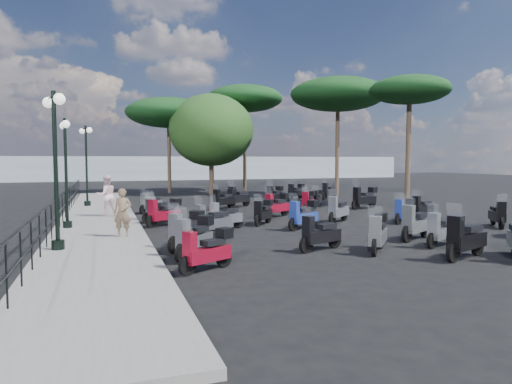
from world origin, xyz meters
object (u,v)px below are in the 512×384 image
object	(u,v)px
scooter_19	(416,224)
scooter_4	(159,211)
scooter_29	(329,192)
lamp_post_0	(55,160)
scooter_14	(304,215)
scooter_28	(317,199)
pine_1	(338,95)
scooter_7	(378,234)
scooter_20	(405,211)
scooter_13	(441,231)
scooter_21	(338,211)
scooter_3	(160,212)
scooter_23	(296,192)
scooter_25	(498,215)
scooter_22	(308,201)
scooter_2	(164,213)
scooter_5	(151,204)
scooter_1	(207,251)
scooter_16	(277,206)
scooter_12	(465,239)
lamp_post_2	(86,160)
scooter_0	(194,238)
scooter_26	(422,209)
scooter_11	(224,200)
pine_3	(410,91)
pine_2	(169,113)
pedestrian_far	(106,195)
pine_0	(245,99)
scooter_30	(186,231)
scooter_17	(275,196)
scooter_8	(212,222)
scooter_10	(238,198)
lamp_post_1	(66,166)
scooter_15	(263,213)
broadleaf_tree	(211,130)
woman	(123,213)
scooter_9	(225,217)

from	to	relation	value
scooter_19	scooter_4	bearing A→B (deg)	17.86
scooter_29	lamp_post_0	bearing A→B (deg)	96.32
scooter_14	scooter_29	distance (m)	13.18
scooter_28	pine_1	distance (m)	10.62
scooter_7	scooter_20	size ratio (longest dim) A/B	0.96
scooter_13	scooter_21	xyz separation A→B (m)	(-0.35, 5.56, 0.03)
scooter_3	scooter_23	world-z (taller)	scooter_23
scooter_25	scooter_28	distance (m)	9.28
scooter_22	scooter_2	bearing A→B (deg)	62.24
scooter_5	scooter_1	bearing A→B (deg)	136.36
scooter_16	scooter_22	distance (m)	2.99
scooter_12	lamp_post_2	bearing A→B (deg)	9.41
scooter_0	scooter_26	world-z (taller)	scooter_0
scooter_5	scooter_11	world-z (taller)	scooter_11
scooter_4	scooter_21	bearing A→B (deg)	-155.70
scooter_2	pine_1	xyz separation A→B (m)	(13.51, 11.05, 6.60)
pine_3	scooter_12	bearing A→B (deg)	-121.28
pine_2	scooter_20	bearing A→B (deg)	-71.98
pedestrian_far	pine_0	xyz separation A→B (m)	(10.90, 15.13, 6.45)
scooter_30	scooter_22	bearing A→B (deg)	-92.83
scooter_22	scooter_30	world-z (taller)	scooter_30
scooter_17	scooter_20	xyz separation A→B (m)	(2.32, -8.62, -0.05)
lamp_post_2	scooter_8	xyz separation A→B (m)	(4.20, -10.73, -2.05)
scooter_1	scooter_28	size ratio (longest dim) A/B	1.09
scooter_10	pine_0	xyz separation A→B (m)	(4.15, 12.15, 6.97)
scooter_3	scooter_13	size ratio (longest dim) A/B	0.99
scooter_13	lamp_post_1	bearing A→B (deg)	35.42
scooter_22	scooter_25	bearing A→B (deg)	161.83
scooter_13	pine_0	bearing A→B (deg)	-26.88
scooter_12	scooter_21	xyz separation A→B (m)	(0.29, 7.16, -0.03)
scooter_11	scooter_21	xyz separation A→B (m)	(3.12, -6.30, -0.03)
scooter_11	scooter_3	bearing A→B (deg)	104.01
lamp_post_0	scooter_26	bearing A→B (deg)	-9.69
scooter_20	pine_3	distance (m)	9.54
scooter_15	broadleaf_tree	size ratio (longest dim) A/B	0.17
scooter_23	scooter_29	bearing A→B (deg)	-130.54
scooter_7	scooter_22	size ratio (longest dim) A/B	1.05
scooter_21	scooter_26	world-z (taller)	scooter_21
scooter_3	scooter_17	bearing A→B (deg)	-63.50
lamp_post_1	woman	distance (m)	3.48
broadleaf_tree	scooter_21	bearing A→B (deg)	-85.30
scooter_22	pine_3	xyz separation A→B (m)	(6.43, 0.76, 5.87)
scooter_1	scooter_19	bearing A→B (deg)	-104.09
scooter_1	scooter_29	bearing A→B (deg)	-64.26
scooter_26	pine_1	bearing A→B (deg)	-34.87
scooter_26	pine_1	size ratio (longest dim) A/B	0.19
scooter_25	scooter_11	bearing A→B (deg)	-16.21
pedestrian_far	scooter_9	size ratio (longest dim) A/B	1.14
scooter_21	scooter_17	bearing A→B (deg)	-39.89
scooter_12	scooter_30	distance (m)	7.45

